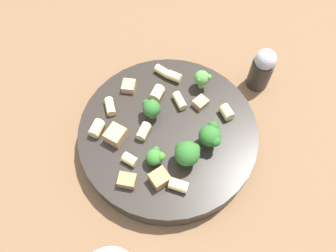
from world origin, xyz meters
name	(u,v)px	position (x,y,z in m)	size (l,w,h in m)	color
ground_plane	(168,140)	(0.00, 0.00, 0.00)	(2.00, 2.00, 0.00)	brown
pasta_bowl	(168,134)	(0.00, 0.00, 0.02)	(0.28, 0.28, 0.04)	#28231E
broccoli_floret_0	(202,79)	(0.00, 0.10, 0.06)	(0.03, 0.02, 0.03)	#93B766
broccoli_floret_1	(211,135)	(0.06, 0.01, 0.06)	(0.03, 0.04, 0.04)	#84AD60
broccoli_floret_2	(151,108)	(-0.03, 0.01, 0.06)	(0.03, 0.03, 0.04)	#9EC175
broccoli_floret_3	(187,153)	(0.05, -0.03, 0.06)	(0.04, 0.04, 0.04)	#9EC175
broccoli_floret_4	(155,156)	(0.01, -0.05, 0.05)	(0.03, 0.03, 0.03)	#93B766
rigatoni_0	(227,112)	(0.06, 0.07, 0.05)	(0.02, 0.02, 0.02)	beige
rigatoni_1	(144,131)	(-0.03, -0.03, 0.05)	(0.02, 0.02, 0.03)	beige
rigatoni_2	(97,128)	(-0.09, -0.06, 0.05)	(0.02, 0.02, 0.03)	beige
rigatoni_3	(179,185)	(0.06, -0.07, 0.05)	(0.02, 0.02, 0.03)	beige
rigatoni_4	(157,93)	(-0.05, 0.04, 0.05)	(0.02, 0.02, 0.02)	beige
rigatoni_5	(130,160)	(-0.02, -0.07, 0.05)	(0.01, 0.01, 0.02)	beige
rigatoni_6	(110,106)	(-0.10, -0.02, 0.04)	(0.01, 0.01, 0.03)	beige
rigatoni_7	(180,101)	(-0.01, 0.05, 0.04)	(0.01, 0.01, 0.03)	beige
rigatoni_8	(174,77)	(-0.04, 0.08, 0.05)	(0.02, 0.02, 0.02)	beige
rigatoni_9	(162,71)	(-0.07, 0.08, 0.04)	(0.01, 0.01, 0.03)	beige
chicken_chunk_0	(127,180)	(0.00, -0.10, 0.05)	(0.02, 0.02, 0.01)	#A87A4C
chicken_chunk_1	(201,103)	(0.02, 0.07, 0.04)	(0.02, 0.02, 0.01)	tan
chicken_chunk_2	(129,86)	(-0.10, 0.03, 0.04)	(0.02, 0.02, 0.01)	tan
chicken_chunk_3	(160,178)	(0.04, -0.07, 0.05)	(0.02, 0.02, 0.02)	#A87A4C
chicken_chunk_4	(116,135)	(-0.06, -0.06, 0.05)	(0.03, 0.03, 0.02)	tan
pepper_shaker	(262,69)	(0.07, 0.18, 0.04)	(0.04, 0.04, 0.08)	#332D28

